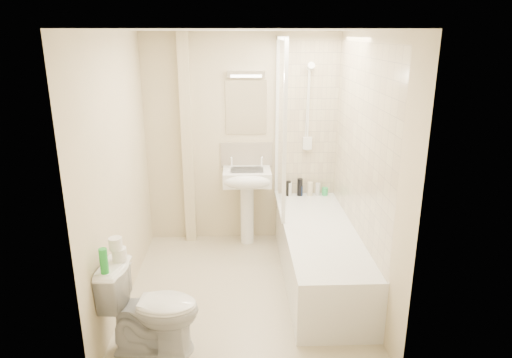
{
  "coord_description": "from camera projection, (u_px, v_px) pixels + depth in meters",
  "views": [
    {
      "loc": [
        -0.04,
        -3.88,
        2.38
      ],
      "look_at": [
        0.12,
        0.2,
        1.07
      ],
      "focal_mm": 32.0,
      "sensor_mm": 36.0,
      "label": 1
    }
  ],
  "objects": [
    {
      "name": "bottle_blue",
      "position": [
        300.0,
        191.0,
        5.36
      ],
      "size": [
        0.06,
        0.06,
        0.12
      ],
      "primitive_type": "cylinder",
      "color": "#11244E",
      "rests_on": "bathtub"
    },
    {
      "name": "bottle_white_b",
      "position": [
        318.0,
        189.0,
        5.36
      ],
      "size": [
        0.06,
        0.06,
        0.15
      ],
      "primitive_type": "cylinder",
      "color": "silver",
      "rests_on": "bathtub"
    },
    {
      "name": "bottle_black_a",
      "position": [
        288.0,
        189.0,
        5.34
      ],
      "size": [
        0.06,
        0.06,
        0.18
      ],
      "primitive_type": "cylinder",
      "color": "black",
      "rests_on": "bathtub"
    },
    {
      "name": "bathtub",
      "position": [
        319.0,
        253.0,
        4.55
      ],
      "size": [
        0.7,
        2.1,
        0.55
      ],
      "color": "white",
      "rests_on": "ground"
    },
    {
      "name": "pipe_boxing",
      "position": [
        187.0,
        142.0,
        5.16
      ],
      "size": [
        0.12,
        0.12,
        2.4
      ],
      "primitive_type": "cube",
      "color": "beige",
      "rests_on": "ground"
    },
    {
      "name": "pedestal_sink",
      "position": [
        247.0,
        186.0,
        5.16
      ],
      "size": [
        0.54,
        0.49,
        1.03
      ],
      "color": "white",
      "rests_on": "ground"
    },
    {
      "name": "ceiling",
      "position": [
        242.0,
        30.0,
        3.68
      ],
      "size": [
        2.2,
        2.5,
        0.02
      ],
      "primitive_type": "cube",
      "color": "white",
      "rests_on": "wall_back"
    },
    {
      "name": "floor",
      "position": [
        244.0,
        290.0,
        4.42
      ],
      "size": [
        2.5,
        2.5,
        0.0
      ],
      "primitive_type": "plane",
      "color": "beige",
      "rests_on": "ground"
    },
    {
      "name": "bottle_cream",
      "position": [
        310.0,
        189.0,
        5.36
      ],
      "size": [
        0.07,
        0.07,
        0.16
      ],
      "primitive_type": "cylinder",
      "color": "beige",
      "rests_on": "bathtub"
    },
    {
      "name": "bottle_black_b",
      "position": [
        300.0,
        187.0,
        5.35
      ],
      "size": [
        0.06,
        0.06,
        0.21
      ],
      "primitive_type": "cylinder",
      "color": "black",
      "rests_on": "bathtub"
    },
    {
      "name": "bottle_green",
      "position": [
        325.0,
        191.0,
        5.37
      ],
      "size": [
        0.07,
        0.07,
        0.09
      ],
      "primitive_type": "cylinder",
      "color": "#30BB5B",
      "rests_on": "bathtub"
    },
    {
      "name": "tile_back",
      "position": [
        308.0,
        121.0,
        5.19
      ],
      "size": [
        0.7,
        0.01,
        1.75
      ],
      "primitive_type": "cube",
      "color": "beige",
      "rests_on": "wall_back"
    },
    {
      "name": "toilet_roll_lower",
      "position": [
        119.0,
        254.0,
        3.45
      ],
      "size": [
        0.11,
        0.11,
        0.1
      ],
      "primitive_type": "cylinder",
      "color": "white",
      "rests_on": "toilet"
    },
    {
      "name": "toilet_roll_upper",
      "position": [
        115.0,
        244.0,
        3.41
      ],
      "size": [
        0.1,
        0.1,
        0.09
      ],
      "primitive_type": "cylinder",
      "color": "white",
      "rests_on": "toilet_roll_lower"
    },
    {
      "name": "shower_screen",
      "position": [
        281.0,
        126.0,
        4.75
      ],
      "size": [
        0.04,
        0.92,
        1.8
      ],
      "color": "white",
      "rests_on": "bathtub"
    },
    {
      "name": "bottle_white_a",
      "position": [
        289.0,
        189.0,
        5.35
      ],
      "size": [
        0.06,
        0.06,
        0.16
      ],
      "primitive_type": "cylinder",
      "color": "white",
      "rests_on": "bathtub"
    },
    {
      "name": "wall_right",
      "position": [
        366.0,
        170.0,
        4.09
      ],
      "size": [
        0.02,
        2.5,
        2.4
      ],
      "primitive_type": "cube",
      "color": "beige",
      "rests_on": "ground"
    },
    {
      "name": "green_bottle",
      "position": [
        104.0,
        261.0,
        3.25
      ],
      "size": [
        0.06,
        0.06,
        0.19
      ],
      "primitive_type": "cylinder",
      "color": "green",
      "rests_on": "toilet"
    },
    {
      "name": "toilet",
      "position": [
        152.0,
        308.0,
        3.5
      ],
      "size": [
        0.55,
        0.8,
        0.73
      ],
      "primitive_type": "imported",
      "rotation": [
        0.0,
        0.0,
        1.47
      ],
      "color": "white",
      "rests_on": "ground"
    },
    {
      "name": "mirror",
      "position": [
        246.0,
        107.0,
        5.11
      ],
      "size": [
        0.46,
        0.01,
        0.6
      ],
      "primitive_type": "cube",
      "color": "white",
      "rests_on": "wall_back"
    },
    {
      "name": "strip_light",
      "position": [
        246.0,
        74.0,
        4.98
      ],
      "size": [
        0.42,
        0.07,
        0.07
      ],
      "primitive_type": "cube",
      "color": "silver",
      "rests_on": "wall_back"
    },
    {
      "name": "splashback",
      "position": [
        246.0,
        155.0,
        5.28
      ],
      "size": [
        0.6,
        0.02,
        0.3
      ],
      "primitive_type": "cube",
      "color": "beige",
      "rests_on": "wall_back"
    },
    {
      "name": "shower_fixture",
      "position": [
        308.0,
        111.0,
        5.11
      ],
      "size": [
        0.1,
        0.16,
        0.99
      ],
      "color": "white",
      "rests_on": "wall_back"
    },
    {
      "name": "wall_left",
      "position": [
        119.0,
        173.0,
        4.01
      ],
      "size": [
        0.02,
        2.5,
        2.4
      ],
      "primitive_type": "cube",
      "color": "beige",
      "rests_on": "ground"
    },
    {
      "name": "wall_back",
      "position": [
        242.0,
        140.0,
        5.24
      ],
      "size": [
        2.2,
        0.02,
        2.4
      ],
      "primitive_type": "cube",
      "color": "beige",
      "rests_on": "ground"
    },
    {
      "name": "tile_right",
      "position": [
        361.0,
        141.0,
        4.21
      ],
      "size": [
        0.01,
        2.1,
        1.75
      ],
      "primitive_type": "cube",
      "color": "beige",
      "rests_on": "wall_right"
    }
  ]
}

